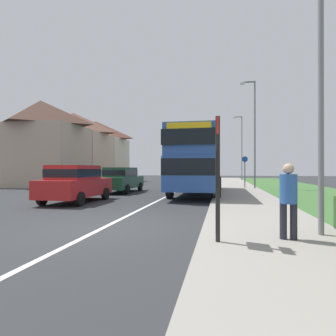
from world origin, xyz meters
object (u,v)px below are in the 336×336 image
at_px(street_lamp_near, 315,63).
at_px(bus_stop_sign, 218,170).
at_px(cycle_route_sign, 245,171).
at_px(street_lamp_mid, 253,128).
at_px(double_decker_bus, 198,159).
at_px(street_lamp_far, 241,144).
at_px(parked_car_dark_green, 122,179).
at_px(pedestrian_at_stop, 288,197).
at_px(parked_car_red, 76,182).

bearing_deg(street_lamp_near, bus_stop_sign, -154.17).
relative_size(cycle_route_sign, street_lamp_mid, 0.31).
bearing_deg(bus_stop_sign, double_decker_bus, 96.74).
bearing_deg(cycle_route_sign, street_lamp_mid, -19.41).
distance_m(street_lamp_near, street_lamp_far, 30.86).
bearing_deg(street_lamp_near, cycle_route_sign, 91.08).
height_order(parked_car_dark_green, street_lamp_mid, street_lamp_mid).
height_order(cycle_route_sign, street_lamp_near, street_lamp_near).
xyz_separation_m(street_lamp_near, street_lamp_mid, (0.32, 15.46, 0.78)).
relative_size(street_lamp_mid, street_lamp_far, 0.98).
xyz_separation_m(parked_car_dark_green, pedestrian_at_stop, (7.90, -11.71, 0.07)).
bearing_deg(pedestrian_at_stop, street_lamp_near, 39.35).
bearing_deg(street_lamp_mid, street_lamp_near, -91.20).
height_order(double_decker_bus, street_lamp_near, street_lamp_near).
height_order(pedestrian_at_stop, street_lamp_far, street_lamp_far).
distance_m(pedestrian_at_stop, street_lamp_near, 3.03).
distance_m(pedestrian_at_stop, street_lamp_mid, 16.46).
distance_m(bus_stop_sign, cycle_route_sign, 16.79).
bearing_deg(street_lamp_far, bus_stop_sign, -94.48).
xyz_separation_m(street_lamp_mid, street_lamp_far, (0.08, 15.39, 0.07)).
bearing_deg(street_lamp_far, street_lamp_near, -90.75).
bearing_deg(street_lamp_near, street_lamp_far, 89.25).
bearing_deg(pedestrian_at_stop, parked_car_red, 143.35).
relative_size(bus_stop_sign, cycle_route_sign, 1.03).
xyz_separation_m(double_decker_bus, bus_stop_sign, (1.37, -11.63, -0.60)).
distance_m(double_decker_bus, street_lamp_mid, 6.64).
relative_size(street_lamp_near, street_lamp_mid, 0.81).
distance_m(double_decker_bus, parked_car_dark_green, 5.28).
distance_m(parked_car_dark_green, street_lamp_near, 14.38).
bearing_deg(parked_car_dark_green, bus_stop_sign, -61.96).
relative_size(parked_car_red, street_lamp_mid, 0.52).
bearing_deg(cycle_route_sign, bus_stop_sign, -96.16).
relative_size(pedestrian_at_stop, cycle_route_sign, 0.66).
xyz_separation_m(double_decker_bus, pedestrian_at_stop, (2.79, -11.17, -1.17)).
relative_size(parked_car_red, parked_car_dark_green, 0.93).
distance_m(cycle_route_sign, street_lamp_near, 15.87).
height_order(parked_car_dark_green, cycle_route_sign, cycle_route_sign).
bearing_deg(cycle_route_sign, street_lamp_far, 87.37).
relative_size(pedestrian_at_stop, bus_stop_sign, 0.64).
relative_size(parked_car_dark_green, pedestrian_at_stop, 2.74).
relative_size(parked_car_dark_green, bus_stop_sign, 1.76).
relative_size(double_decker_bus, street_lamp_mid, 1.18).
height_order(parked_car_red, bus_stop_sign, bus_stop_sign).
height_order(bus_stop_sign, street_lamp_near, street_lamp_near).
xyz_separation_m(pedestrian_at_stop, street_lamp_far, (1.08, 31.41, 3.75)).
relative_size(cycle_route_sign, street_lamp_near, 0.38).
height_order(parked_car_dark_green, pedestrian_at_stop, pedestrian_at_stop).
xyz_separation_m(street_lamp_near, street_lamp_far, (0.40, 30.85, 0.85)).
relative_size(bus_stop_sign, street_lamp_mid, 0.32).
bearing_deg(street_lamp_mid, parked_car_dark_green, -154.20).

